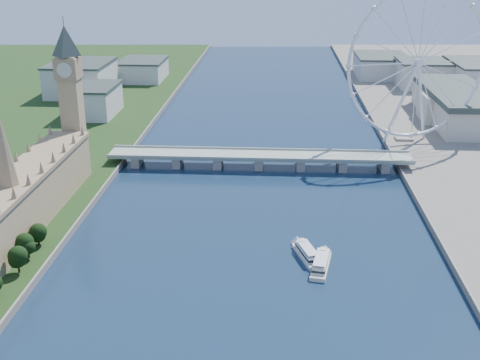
{
  "coord_description": "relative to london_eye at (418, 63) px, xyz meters",
  "views": [
    {
      "loc": [
        11.66,
        -115.76,
        147.63
      ],
      "look_at": [
        -8.54,
        210.0,
        23.51
      ],
      "focal_mm": 45.0,
      "sensor_mm": 36.0,
      "label": 1
    }
  ],
  "objects": [
    {
      "name": "parliament_range",
      "position": [
        -247.98,
        -185.08,
        -49.04
      ],
      "size": [
        24.0,
        200.0,
        70.0
      ],
      "color": "tan",
      "rests_on": "ground"
    },
    {
      "name": "westminster_bridge",
      "position": [
        -119.98,
        -55.08,
        -60.89
      ],
      "size": [
        220.0,
        22.0,
        9.5
      ],
      "color": "gray",
      "rests_on": "ground"
    },
    {
      "name": "county_hall",
      "position": [
        55.02,
        74.92,
        -67.52
      ],
      "size": [
        54.0,
        144.0,
        35.0
      ],
      "primitive_type": null,
      "color": "beige",
      "rests_on": "ground"
    },
    {
      "name": "big_ben",
      "position": [
        -247.98,
        -77.08,
        -0.95
      ],
      "size": [
        20.02,
        20.02,
        110.0
      ],
      "color": "tan",
      "rests_on": "ground"
    },
    {
      "name": "tour_boat_far",
      "position": [
        -84.49,
        -204.58,
        -67.52
      ],
      "size": [
        13.57,
        31.96,
        6.87
      ],
      "primitive_type": null,
      "rotation": [
        0.0,
        0.0,
        -0.19
      ],
      "color": "beige",
      "rests_on": "ground"
    },
    {
      "name": "london_eye",
      "position": [
        0.0,
        0.0,
        0.0
      ],
      "size": [
        113.6,
        39.12,
        124.3
      ],
      "color": "silver",
      "rests_on": "ground"
    },
    {
      "name": "tour_boat_near",
      "position": [
        -90.82,
        -194.09,
        -67.52
      ],
      "size": [
        16.52,
        30.99,
        6.65
      ],
      "primitive_type": null,
      "rotation": [
        0.0,
        0.0,
        0.31
      ],
      "color": "silver",
      "rests_on": "ground"
    },
    {
      "name": "city_skyline",
      "position": [
        -80.75,
        205.0,
        -50.56
      ],
      "size": [
        505.0,
        280.0,
        32.0
      ],
      "color": "beige",
      "rests_on": "ground"
    }
  ]
}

